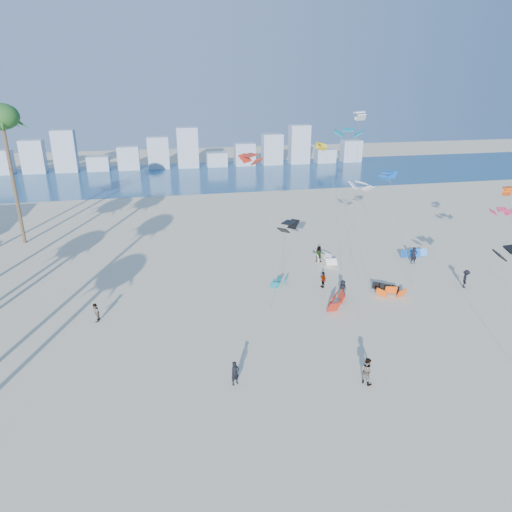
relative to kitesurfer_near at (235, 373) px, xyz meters
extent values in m
plane|color=beige|center=(0.57, -5.11, -0.84)|extent=(220.00, 220.00, 0.00)
plane|color=navy|center=(0.57, 66.89, -0.83)|extent=(220.00, 220.00, 0.00)
imported|color=black|center=(0.00, 0.00, 0.00)|extent=(0.73, 0.64, 1.67)
imported|color=gray|center=(8.37, -1.54, 0.09)|extent=(1.07, 1.14, 1.86)
imported|color=black|center=(11.46, 10.62, -0.02)|extent=(0.88, 0.65, 1.64)
imported|color=gray|center=(10.43, 12.99, -0.06)|extent=(0.62, 0.98, 1.55)
imported|color=black|center=(23.54, 10.25, 0.05)|extent=(1.20, 1.32, 1.78)
imported|color=gray|center=(12.12, 19.23, 0.03)|extent=(1.64, 1.27, 1.73)
imported|color=black|center=(21.84, 16.75, 0.07)|extent=(0.71, 0.51, 1.81)
imported|color=gray|center=(-9.81, 10.40, -0.04)|extent=(0.72, 0.86, 1.58)
cylinder|color=#595959|center=(5.94, 11.99, 2.29)|extent=(2.66, 4.25, 6.27)
cylinder|color=#595959|center=(14.88, 13.96, 3.62)|extent=(0.89, 6.00, 8.92)
cylinder|color=#595959|center=(17.85, 13.03, 4.40)|extent=(2.69, 2.06, 10.47)
cylinder|color=#595959|center=(5.90, 17.04, 4.92)|extent=(2.31, 5.30, 11.53)
cylinder|color=#595959|center=(13.27, 16.76, 5.38)|extent=(2.70, 5.52, 12.45)
cylinder|color=#595959|center=(27.96, 11.44, 2.44)|extent=(0.95, 3.44, 6.57)
cylinder|color=#595959|center=(14.42, 18.65, 5.91)|extent=(2.07, 5.64, 13.50)
cylinder|color=#595959|center=(16.66, 21.44, 6.70)|extent=(1.15, 3.46, 15.08)
cylinder|color=brown|center=(-20.39, 31.89, 6.43)|extent=(0.40, 0.40, 14.53)
ellipsoid|color=#205D21|center=(-20.39, 31.89, 13.70)|extent=(3.80, 3.80, 2.85)
cube|color=#9EADBF|center=(-35.23, 76.89, 1.56)|extent=(4.40, 3.00, 4.80)
cube|color=#9EADBF|center=(-29.03, 76.89, 2.46)|extent=(4.40, 3.00, 6.60)
cube|color=#9EADBF|center=(-22.83, 76.89, 3.36)|extent=(4.40, 3.00, 8.40)
cube|color=#9EADBF|center=(-16.63, 76.89, 0.66)|extent=(4.40, 3.00, 3.00)
cube|color=#9EADBF|center=(-10.43, 76.89, 1.56)|extent=(4.40, 3.00, 4.80)
cube|color=#9EADBF|center=(-4.23, 76.89, 2.46)|extent=(4.40, 3.00, 6.60)
cube|color=#9EADBF|center=(1.97, 76.89, 3.36)|extent=(4.40, 3.00, 8.40)
cube|color=#9EADBF|center=(8.17, 76.89, 0.66)|extent=(4.40, 3.00, 3.00)
cube|color=#9EADBF|center=(14.37, 76.89, 1.56)|extent=(4.40, 3.00, 4.80)
cube|color=#9EADBF|center=(20.57, 76.89, 2.46)|extent=(4.40, 3.00, 6.60)
cube|color=#9EADBF|center=(26.77, 76.89, 3.36)|extent=(4.40, 3.00, 8.40)
cube|color=#9EADBF|center=(32.97, 76.89, 0.66)|extent=(4.40, 3.00, 3.00)
cube|color=#9EADBF|center=(39.17, 76.89, 1.56)|extent=(4.40, 3.00, 4.80)
camera|label=1|loc=(-3.66, -24.93, 17.96)|focal=32.67mm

